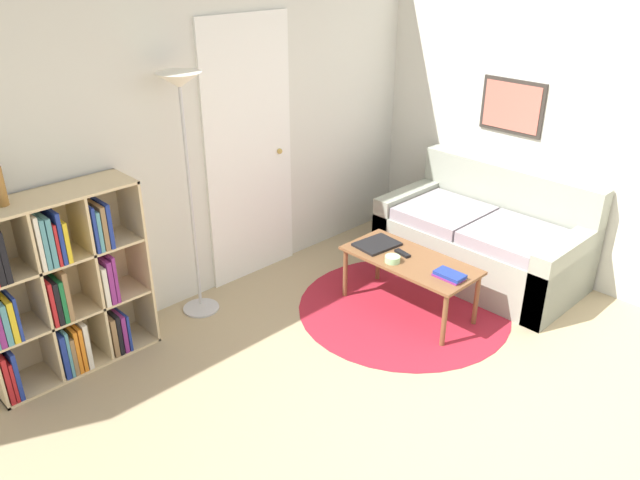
{
  "coord_description": "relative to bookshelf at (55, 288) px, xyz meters",
  "views": [
    {
      "loc": [
        -2.61,
        -1.04,
        2.57
      ],
      "look_at": [
        -0.14,
        1.5,
        0.85
      ],
      "focal_mm": 35.0,
      "sensor_mm": 36.0,
      "label": 1
    }
  ],
  "objects": [
    {
      "name": "ground_plane",
      "position": [
        1.44,
        -2.54,
        -0.6
      ],
      "size": [
        14.0,
        14.0,
        0.0
      ],
      "primitive_type": "plane",
      "color": "tan"
    },
    {
      "name": "wall_back",
      "position": [
        1.46,
        0.21,
        0.69
      ],
      "size": [
        7.07,
        0.11,
        2.6
      ],
      "color": "silver",
      "rests_on": "ground_plane"
    },
    {
      "name": "coffee_table",
      "position": [
        2.16,
        -1.12,
        -0.21
      ],
      "size": [
        0.47,
        1.02,
        0.44
      ],
      "color": "brown",
      "rests_on": "ground_plane"
    },
    {
      "name": "wall_right",
      "position": [
        3.5,
        -1.17,
        0.7
      ],
      "size": [
        0.08,
        5.73,
        2.6
      ],
      "color": "silver",
      "rests_on": "ground_plane"
    },
    {
      "name": "bowl",
      "position": [
        2.03,
        -1.06,
        -0.14
      ],
      "size": [
        0.11,
        0.11,
        0.05
      ],
      "color": "#9ED193",
      "rests_on": "coffee_table"
    },
    {
      "name": "laptop",
      "position": [
        2.15,
        -0.8,
        -0.15
      ],
      "size": [
        0.34,
        0.28,
        0.02
      ],
      "color": "black",
      "rests_on": "coffee_table"
    },
    {
      "name": "book_stack_on_table",
      "position": [
        2.13,
        -1.49,
        -0.14
      ],
      "size": [
        0.12,
        0.21,
        0.04
      ],
      "color": "#7F287A",
      "rests_on": "coffee_table"
    },
    {
      "name": "floor_lamp",
      "position": [
        1.03,
        -0.01,
        0.9
      ],
      "size": [
        0.3,
        0.3,
        1.79
      ],
      "color": "#B7B7BC",
      "rests_on": "ground_plane"
    },
    {
      "name": "rug",
      "position": [
        2.15,
        -1.09,
        -0.59
      ],
      "size": [
        1.61,
        1.61,
        0.01
      ],
      "color": "maroon",
      "rests_on": "ground_plane"
    },
    {
      "name": "couch",
      "position": [
        3.09,
        -1.18,
        -0.3
      ],
      "size": [
        0.88,
        1.62,
        0.87
      ],
      "color": "gray",
      "rests_on": "ground_plane"
    },
    {
      "name": "remote",
      "position": [
        2.17,
        -1.03,
        -0.15
      ],
      "size": [
        0.07,
        0.15,
        0.02
      ],
      "color": "black",
      "rests_on": "coffee_table"
    },
    {
      "name": "bookshelf",
      "position": [
        0.0,
        0.0,
        0.0
      ],
      "size": [
        1.05,
        0.34,
        1.2
      ],
      "color": "beige",
      "rests_on": "ground_plane"
    }
  ]
}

